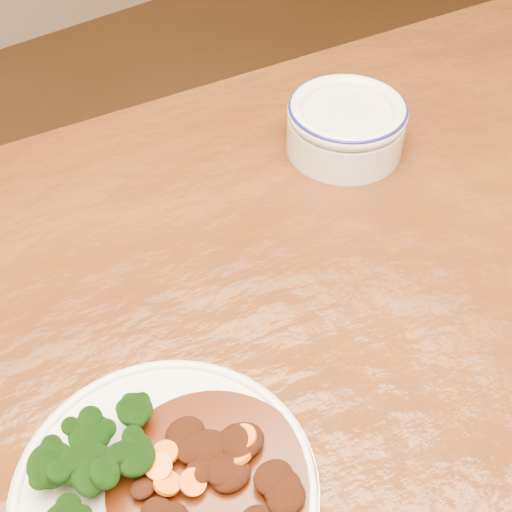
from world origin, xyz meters
TOP-DOWN VIEW (x-y plane):
  - dining_table at (0.00, 0.00)m, footprint 1.60×1.09m
  - dinner_plate at (-0.12, -0.02)m, footprint 0.23×0.23m
  - broccoli_florets at (-0.16, 0.02)m, footprint 0.11×0.08m
  - mince_stew at (-0.09, -0.04)m, footprint 0.16×0.16m
  - dip_bowl at (0.26, 0.22)m, footprint 0.13×0.13m

SIDE VIEW (x-z plane):
  - dining_table at x=0.00m, z-range 0.30..1.05m
  - dinner_plate at x=-0.12m, z-range 0.75..0.76m
  - mince_stew at x=-0.09m, z-range 0.76..0.78m
  - dip_bowl at x=0.26m, z-range 0.75..0.81m
  - broccoli_florets at x=-0.16m, z-range 0.76..0.80m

